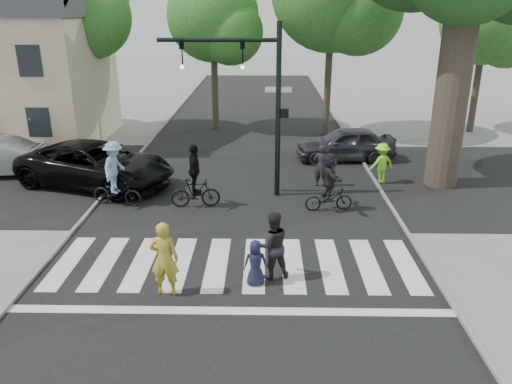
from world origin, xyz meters
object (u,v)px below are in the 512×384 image
traffic_signal (253,86)px  pedestrian_adult (273,245)px  car_silver (6,156)px  car_grey (345,144)px  cyclist_right (329,185)px  pedestrian_woman (164,259)px  cyclist_mid (195,182)px  car_suv (96,165)px  pedestrian_child (255,263)px  cyclist_left (116,178)px

traffic_signal → pedestrian_adult: bearing=-84.1°
car_silver → car_grey: 14.18m
pedestrian_adult → car_silver: size_ratio=0.38×
car_grey → cyclist_right: bearing=-17.5°
pedestrian_woman → cyclist_mid: 5.49m
pedestrian_adult → traffic_signal: bearing=-98.7°
car_suv → car_silver: bearing=91.7°
pedestrian_child → cyclist_left: (-4.84, 5.16, 0.39)m
pedestrian_child → pedestrian_adult: pedestrian_adult is taller
car_suv → car_grey: size_ratio=1.37×
pedestrian_adult → car_grey: bearing=-122.5°
cyclist_left → car_suv: cyclist_left is taller
pedestrian_child → cyclist_left: 7.09m
pedestrian_woman → car_grey: pedestrian_woman is taller
car_suv → car_silver: car_suv is taller
traffic_signal → pedestrian_woman: (-1.92, -6.67, -2.98)m
pedestrian_woman → car_silver: size_ratio=0.39×
pedestrian_woman → car_suv: 8.60m
cyclist_left → car_grey: (8.59, 5.56, -0.24)m
cyclist_mid → car_silver: size_ratio=0.47×
cyclist_left → cyclist_right: bearing=-2.9°
car_silver → cyclist_left: bearing=-128.6°
traffic_signal → pedestrian_child: traffic_signal is taller
pedestrian_woman → car_grey: 12.62m
pedestrian_woman → cyclist_mid: cyclist_mid is taller
pedestrian_adult → car_grey: size_ratio=0.41×
pedestrian_adult → cyclist_left: size_ratio=0.78×
traffic_signal → cyclist_right: bearing=-29.2°
pedestrian_adult → cyclist_right: (1.94, 4.43, 0.01)m
pedestrian_woman → car_silver: pedestrian_woman is taller
pedestrian_adult → cyclist_mid: (-2.54, 4.67, 0.02)m
pedestrian_woman → cyclist_left: size_ratio=0.82×
pedestrian_woman → cyclist_left: cyclist_left is taller
traffic_signal → cyclist_right: size_ratio=3.00×
traffic_signal → car_grey: 6.77m
pedestrian_child → cyclist_right: 5.36m
car_grey → car_suv: bearing=-74.2°
traffic_signal → cyclist_left: 5.59m
pedestrian_woman → car_grey: bearing=-116.2°
traffic_signal → car_silver: traffic_signal is taller
pedestrian_child → cyclist_mid: (-2.13, 5.05, 0.31)m
pedestrian_child → car_suv: 9.43m
traffic_signal → cyclist_mid: size_ratio=2.74×
pedestrian_adult → cyclist_right: 4.84m
cyclist_left → car_grey: cyclist_left is taller
pedestrian_woman → pedestrian_adult: (2.52, 0.82, -0.04)m
pedestrian_child → cyclist_mid: size_ratio=0.54×
pedestrian_adult → cyclist_mid: size_ratio=0.81×
traffic_signal → cyclist_left: bearing=-167.2°
cyclist_left → pedestrian_woman: bearing=-64.1°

